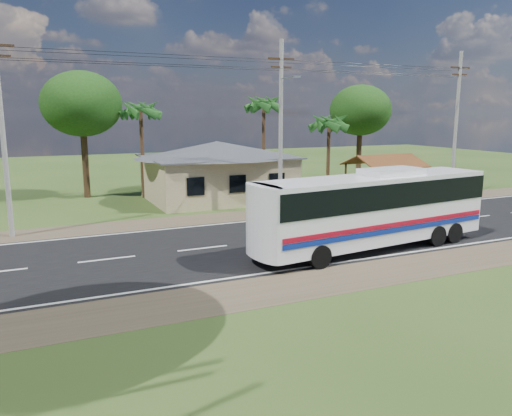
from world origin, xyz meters
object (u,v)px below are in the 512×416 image
at_px(person, 411,191).
at_px(waiting_shed, 384,162).
at_px(coach_bus, 375,204).
at_px(motorcycle, 267,204).

bearing_deg(person, waiting_shed, -67.90).
xyz_separation_m(coach_bus, person, (10.47, 9.33, -1.35)).
xyz_separation_m(waiting_shed, coach_bus, (-9.98, -11.90, -0.52)).
distance_m(waiting_shed, coach_bus, 15.54).
xyz_separation_m(waiting_shed, person, (0.49, -2.57, -1.87)).
height_order(waiting_shed, person, waiting_shed).
height_order(coach_bus, person, coach_bus).
bearing_deg(motorcycle, coach_bus, -152.87).
xyz_separation_m(motorcycle, person, (10.94, -1.62, 0.46)).
bearing_deg(person, coach_bus, 53.04).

